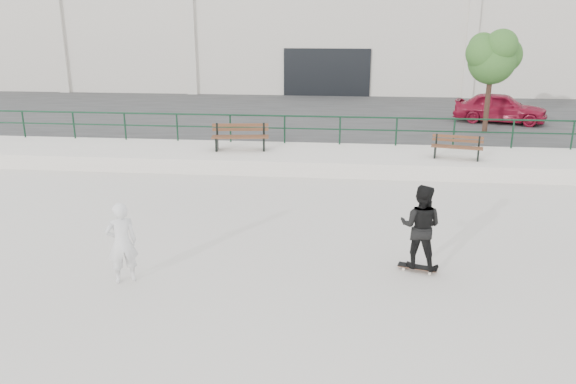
# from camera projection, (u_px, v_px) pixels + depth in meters

# --- Properties ---
(ground) EXTENTS (120.00, 120.00, 0.00)m
(ground) POSITION_uv_depth(u_px,v_px,m) (274.00, 296.00, 10.27)
(ground) COLOR #B7AFA7
(ground) RESTS_ON ground
(ledge) EXTENTS (30.00, 3.00, 0.50)m
(ledge) POSITION_uv_depth(u_px,v_px,m) (309.00, 159.00, 19.22)
(ledge) COLOR silver
(ledge) RESTS_ON ground
(parking_strip) EXTENTS (60.00, 14.00, 0.50)m
(parking_strip) POSITION_uv_depth(u_px,v_px,m) (321.00, 117.00, 27.29)
(parking_strip) COLOR #303030
(parking_strip) RESTS_ON ground
(railing) EXTENTS (28.00, 0.06, 1.03)m
(railing) POSITION_uv_depth(u_px,v_px,m) (312.00, 123.00, 20.16)
(railing) COLOR #12311F
(railing) RESTS_ON ledge
(commercial_building) EXTENTS (44.20, 16.33, 8.00)m
(commercial_building) POSITION_uv_depth(u_px,v_px,m) (332.00, 22.00, 39.29)
(commercial_building) COLOR beige
(commercial_building) RESTS_ON ground
(bench_left) EXTENTS (2.01, 0.82, 0.90)m
(bench_left) POSITION_uv_depth(u_px,v_px,m) (240.00, 137.00, 19.34)
(bench_left) COLOR #55341D
(bench_left) RESTS_ON ledge
(bench_right) EXTENTS (1.67, 0.79, 0.74)m
(bench_right) POSITION_uv_depth(u_px,v_px,m) (457.00, 147.00, 18.16)
(bench_right) COLOR #55341D
(bench_right) RESTS_ON ledge
(tree) EXTENTS (2.25, 2.00, 4.00)m
(tree) POSITION_uv_depth(u_px,v_px,m) (493.00, 55.00, 21.48)
(tree) COLOR #3D271E
(tree) RESTS_ON parking_strip
(red_car) EXTENTS (4.11, 2.59, 1.30)m
(red_car) POSITION_uv_depth(u_px,v_px,m) (500.00, 108.00, 24.32)
(red_car) COLOR maroon
(red_car) RESTS_ON parking_strip
(skateboard) EXTENTS (0.80, 0.41, 0.09)m
(skateboard) POSITION_uv_depth(u_px,v_px,m) (417.00, 267.00, 11.30)
(skateboard) COLOR black
(skateboard) RESTS_ON ground
(standing_skater) EXTENTS (0.99, 0.88, 1.71)m
(standing_skater) POSITION_uv_depth(u_px,v_px,m) (421.00, 227.00, 11.03)
(standing_skater) COLOR black
(standing_skater) RESTS_ON skateboard
(seated_skater) EXTENTS (0.70, 0.62, 1.60)m
(seated_skater) POSITION_uv_depth(u_px,v_px,m) (122.00, 243.00, 10.63)
(seated_skater) COLOR silver
(seated_skater) RESTS_ON ground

